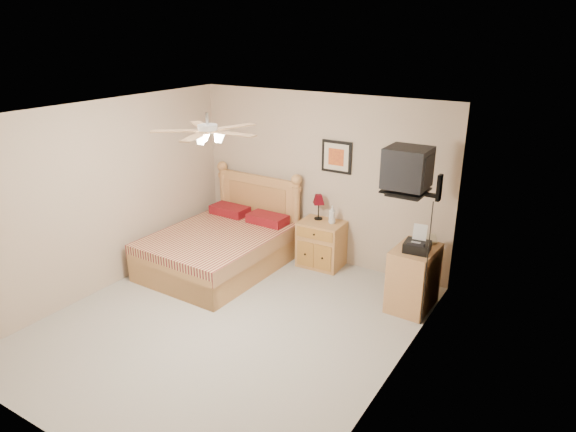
# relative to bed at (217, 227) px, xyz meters

# --- Properties ---
(floor) EXTENTS (4.50, 4.50, 0.00)m
(floor) POSITION_rel_bed_xyz_m (1.06, -1.12, -0.65)
(floor) COLOR #9C978D
(floor) RESTS_ON ground
(ceiling) EXTENTS (4.00, 4.50, 0.04)m
(ceiling) POSITION_rel_bed_xyz_m (1.06, -1.12, 1.85)
(ceiling) COLOR white
(ceiling) RESTS_ON ground
(wall_back) EXTENTS (4.00, 0.04, 2.50)m
(wall_back) POSITION_rel_bed_xyz_m (1.06, 1.13, 0.60)
(wall_back) COLOR tan
(wall_back) RESTS_ON ground
(wall_front) EXTENTS (4.00, 0.04, 2.50)m
(wall_front) POSITION_rel_bed_xyz_m (1.06, -3.37, 0.60)
(wall_front) COLOR tan
(wall_front) RESTS_ON ground
(wall_left) EXTENTS (0.04, 4.50, 2.50)m
(wall_left) POSITION_rel_bed_xyz_m (-0.94, -1.12, 0.60)
(wall_left) COLOR tan
(wall_left) RESTS_ON ground
(wall_right) EXTENTS (0.04, 4.50, 2.50)m
(wall_right) POSITION_rel_bed_xyz_m (3.06, -1.12, 0.60)
(wall_right) COLOR tan
(wall_right) RESTS_ON ground
(bed) EXTENTS (1.59, 2.06, 1.31)m
(bed) POSITION_rel_bed_xyz_m (0.00, 0.00, 0.00)
(bed) COLOR tan
(bed) RESTS_ON ground
(nightstand) EXTENTS (0.65, 0.50, 0.68)m
(nightstand) POSITION_rel_bed_xyz_m (1.23, 0.88, -0.31)
(nightstand) COLOR #AA8041
(nightstand) RESTS_ON ground
(table_lamp) EXTENTS (0.22, 0.22, 0.38)m
(table_lamp) POSITION_rel_bed_xyz_m (1.13, 0.97, 0.22)
(table_lamp) COLOR #52050E
(table_lamp) RESTS_ON nightstand
(lotion_bottle) EXTENTS (0.13, 0.13, 0.27)m
(lotion_bottle) POSITION_rel_bed_xyz_m (1.37, 0.92, 0.16)
(lotion_bottle) COLOR silver
(lotion_bottle) RESTS_ON nightstand
(framed_picture) EXTENTS (0.46, 0.04, 0.46)m
(framed_picture) POSITION_rel_bed_xyz_m (1.33, 1.11, 0.97)
(framed_picture) COLOR black
(framed_picture) RESTS_ON wall_back
(dresser) EXTENTS (0.50, 0.70, 0.81)m
(dresser) POSITION_rel_bed_xyz_m (2.79, 0.41, -0.25)
(dresser) COLOR #B57247
(dresser) RESTS_ON ground
(fax_machine) EXTENTS (0.32, 0.34, 0.31)m
(fax_machine) POSITION_rel_bed_xyz_m (2.82, 0.33, 0.31)
(fax_machine) COLOR black
(fax_machine) RESTS_ON dresser
(magazine_lower) EXTENTS (0.28, 0.32, 0.02)m
(magazine_lower) POSITION_rel_bed_xyz_m (2.71, 0.64, 0.17)
(magazine_lower) COLOR #B5AE94
(magazine_lower) RESTS_ON dresser
(magazine_upper) EXTENTS (0.30, 0.35, 0.02)m
(magazine_upper) POSITION_rel_bed_xyz_m (2.73, 0.67, 0.19)
(magazine_upper) COLOR gray
(magazine_upper) RESTS_ON magazine_lower
(wall_tv) EXTENTS (0.56, 0.46, 0.58)m
(wall_tv) POSITION_rel_bed_xyz_m (2.81, 0.22, 1.16)
(wall_tv) COLOR black
(wall_tv) RESTS_ON wall_right
(ceiling_fan) EXTENTS (1.14, 1.14, 0.28)m
(ceiling_fan) POSITION_rel_bed_xyz_m (1.06, -1.32, 1.71)
(ceiling_fan) COLOR silver
(ceiling_fan) RESTS_ON ceiling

